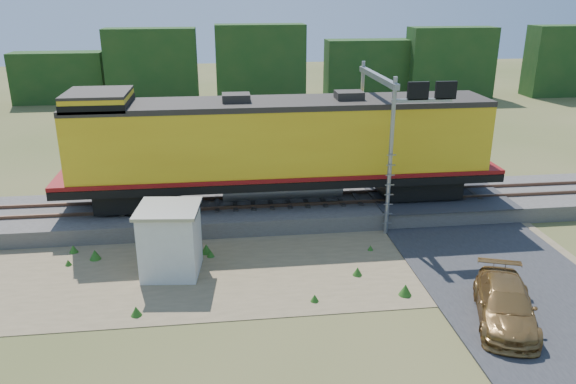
{
  "coord_description": "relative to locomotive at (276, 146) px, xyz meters",
  "views": [
    {
      "loc": [
        -4.19,
        -20.64,
        11.05
      ],
      "look_at": [
        -1.26,
        3.0,
        2.4
      ],
      "focal_mm": 35.0,
      "sensor_mm": 36.0,
      "label": 1
    }
  ],
  "objects": [
    {
      "name": "rails",
      "position": [
        1.5,
        -0.0,
        -2.87
      ],
      "size": [
        70.0,
        1.54,
        0.16
      ],
      "color": "brown",
      "rests_on": "ballast"
    },
    {
      "name": "car",
      "position": [
        6.95,
        -10.65,
        -3.08
      ],
      "size": [
        3.36,
        5.02,
        1.35
      ],
      "primitive_type": "imported",
      "rotation": [
        0.0,
        0.0,
        -0.35
      ],
      "color": "olive",
      "rests_on": "ground"
    },
    {
      "name": "ground",
      "position": [
        1.5,
        -6.0,
        -3.75
      ],
      "size": [
        140.0,
        140.0,
        0.0
      ],
      "primitive_type": "plane",
      "color": "#475123",
      "rests_on": "ground"
    },
    {
      "name": "weed_clumps",
      "position": [
        -2.0,
        -5.9,
        -3.75
      ],
      "size": [
        15.0,
        6.2,
        0.56
      ],
      "primitive_type": null,
      "color": "#295F1B",
      "rests_on": "ground"
    },
    {
      "name": "dirt_shoulder",
      "position": [
        -0.5,
        -5.5,
        -3.74
      ],
      "size": [
        26.0,
        8.0,
        0.03
      ],
      "primitive_type": "cube",
      "color": "#8C7754",
      "rests_on": "ground"
    },
    {
      "name": "ballast",
      "position": [
        1.5,
        -0.0,
        -3.35
      ],
      "size": [
        70.0,
        5.0,
        0.8
      ],
      "primitive_type": "cube",
      "color": "slate",
      "rests_on": "ground"
    },
    {
      "name": "shed",
      "position": [
        -4.88,
        -5.53,
        -2.28
      ],
      "size": [
        2.68,
        2.68,
        2.9
      ],
      "rotation": [
        0.0,
        0.0,
        -0.11
      ],
      "color": "silver",
      "rests_on": "ground"
    },
    {
      "name": "locomotive",
      "position": [
        0.0,
        0.0,
        0.0
      ],
      "size": [
        21.93,
        3.34,
        5.66
      ],
      "color": "black",
      "rests_on": "rails"
    },
    {
      "name": "tree_line_north",
      "position": [
        1.5,
        32.0,
        -0.68
      ],
      "size": [
        130.0,
        3.0,
        6.5
      ],
      "color": "#183C16",
      "rests_on": "ground"
    },
    {
      "name": "road",
      "position": [
        8.5,
        -5.26,
        -3.66
      ],
      "size": [
        7.0,
        66.0,
        0.86
      ],
      "color": "#38383A",
      "rests_on": "ground"
    },
    {
      "name": "signal_gantry",
      "position": [
        5.37,
        -0.68,
        1.81
      ],
      "size": [
        2.95,
        6.2,
        7.45
      ],
      "color": "gray",
      "rests_on": "ground"
    }
  ]
}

